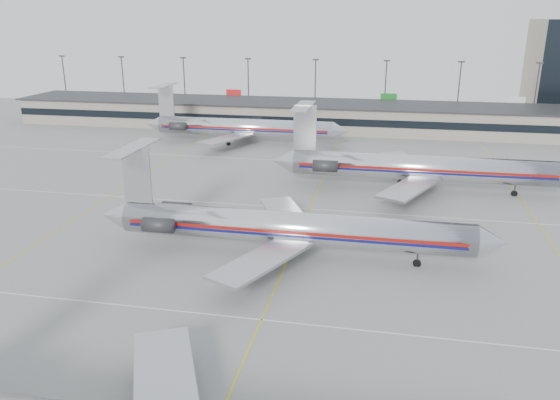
# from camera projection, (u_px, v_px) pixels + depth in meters

# --- Properties ---
(ground) EXTENTS (260.00, 260.00, 0.00)m
(ground) POSITION_uv_depth(u_px,v_px,m) (230.00, 392.00, 39.11)
(ground) COLOR gray
(ground) RESTS_ON ground
(apron_markings) EXTENTS (160.00, 0.15, 0.02)m
(apron_markings) POSITION_uv_depth(u_px,v_px,m) (262.00, 320.00, 48.40)
(apron_markings) COLOR silver
(apron_markings) RESTS_ON ground
(terminal) EXTENTS (162.00, 17.00, 6.25)m
(terminal) POSITION_uv_depth(u_px,v_px,m) (345.00, 116.00, 129.22)
(terminal) COLOR gray
(terminal) RESTS_ON ground
(light_mast_row) EXTENTS (163.60, 0.40, 15.28)m
(light_mast_row) POSITION_uv_depth(u_px,v_px,m) (350.00, 86.00, 140.54)
(light_mast_row) COLOR #38383D
(light_mast_row) RESTS_ON ground
(jet_second_row) EXTENTS (45.50, 26.79, 11.91)m
(jet_second_row) POSITION_uv_depth(u_px,v_px,m) (284.00, 227.00, 60.35)
(jet_second_row) COLOR silver
(jet_second_row) RESTS_ON ground
(jet_third_row) EXTENTS (46.85, 28.82, 12.81)m
(jet_third_row) POSITION_uv_depth(u_px,v_px,m) (416.00, 167.00, 83.36)
(jet_third_row) COLOR silver
(jet_third_row) RESTS_ON ground
(jet_back_row) EXTENTS (43.98, 27.05, 12.03)m
(jet_back_row) POSITION_uv_depth(u_px,v_px,m) (240.00, 127.00, 114.88)
(jet_back_row) COLOR silver
(jet_back_row) RESTS_ON ground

